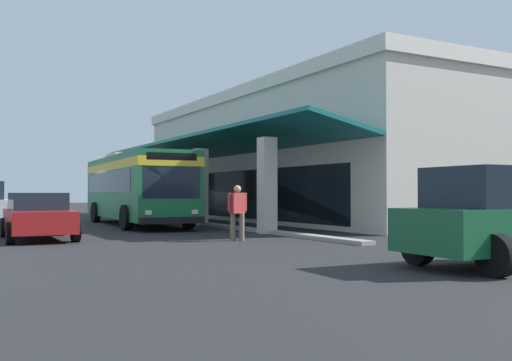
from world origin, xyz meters
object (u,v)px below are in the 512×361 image
parked_sedan_red (38,216)px  potted_palm (170,204)px  transit_bus (136,184)px  pedestrian (237,209)px  parked_suv_green (512,215)px

parked_sedan_red → potted_palm: bearing=145.9°
transit_bus → potted_palm: transit_bus is taller
pedestrian → potted_palm: size_ratio=0.54×
transit_bus → parked_sedan_red: size_ratio=2.54×
pedestrian → transit_bus: bearing=-179.0°
pedestrian → potted_palm: 17.84m
parked_suv_green → potted_palm: bearing=175.5°
parked_suv_green → potted_palm: potted_palm is taller
transit_bus → parked_sedan_red: bearing=-38.0°
transit_bus → potted_palm: bearing=149.7°
transit_bus → pedestrian: 10.05m
parked_sedan_red → potted_palm: size_ratio=1.42×
parked_suv_green → transit_bus: bearing=-172.8°
parked_suv_green → pedestrian: size_ratio=2.86×
parked_suv_green → potted_palm: size_ratio=1.55×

